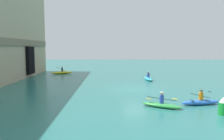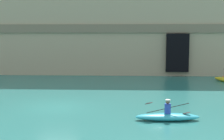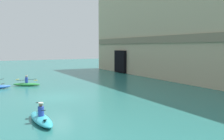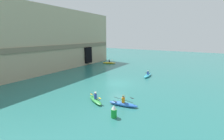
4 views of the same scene
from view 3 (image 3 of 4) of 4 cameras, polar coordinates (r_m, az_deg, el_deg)
ground_plane at (r=21.26m, az=-12.64°, el=-6.05°), size 120.00×120.00×0.00m
cliff_bluff at (r=32.33m, az=18.20°, el=9.24°), size 41.24×6.79×13.04m
kayak_green at (r=28.01m, az=-18.93°, el=-3.02°), size 2.05×2.89×1.14m
kayak_cyan at (r=14.47m, az=-15.89°, el=-10.61°), size 3.40×0.96×1.12m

